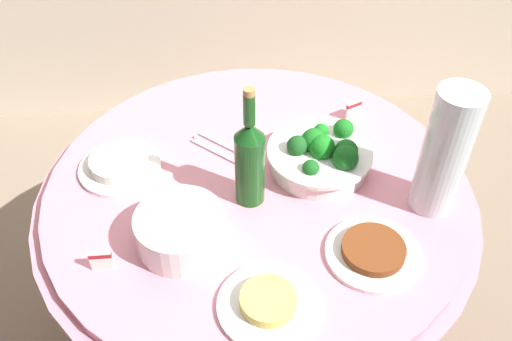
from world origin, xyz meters
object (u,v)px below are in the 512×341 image
object	(u,v)px
food_plate_rice	(120,165)
food_plate_noodles	(268,304)
decorative_fruit_vase	(443,159)
label_placard_mid	(353,109)
food_plate_stir_fry	(373,252)
label_placard_front	(101,260)
wine_bottle	(250,160)
plate_stack	(181,230)
broccoli_bowl	(321,155)
serving_tongs	(215,147)

from	to	relation	value
food_plate_rice	food_plate_noodles	size ratio (longest dim) A/B	1.00
decorative_fruit_vase	label_placard_mid	distance (m)	0.40
decorative_fruit_vase	food_plate_rice	bearing A→B (deg)	166.30
food_plate_stir_fry	label_placard_front	world-z (taller)	label_placard_front
label_placard_mid	food_plate_stir_fry	bearing A→B (deg)	-97.12
wine_bottle	label_placard_front	distance (m)	0.41
plate_stack	food_plate_rice	world-z (taller)	plate_stack
decorative_fruit_vase	food_plate_noodles	xyz separation A→B (m)	(-0.44, -0.27, -0.14)
food_plate_rice	broccoli_bowl	bearing A→B (deg)	-4.17
serving_tongs	plate_stack	bearing A→B (deg)	-104.75
serving_tongs	label_placard_mid	size ratio (longest dim) A/B	2.72
label_placard_front	food_plate_stir_fry	bearing A→B (deg)	-1.59
plate_stack	food_plate_rice	bearing A→B (deg)	122.07
food_plate_rice	label_placard_mid	distance (m)	0.69
decorative_fruit_vase	label_placard_front	distance (m)	0.82
broccoli_bowl	decorative_fruit_vase	size ratio (longest dim) A/B	0.82
food_plate_stir_fry	label_placard_mid	bearing A→B (deg)	82.88
wine_bottle	label_placard_front	size ratio (longest dim) A/B	6.11
wine_bottle	food_plate_rice	xyz separation A→B (m)	(-0.34, 0.13, -0.11)
food_plate_rice	label_placard_front	world-z (taller)	label_placard_front
label_placard_mid	serving_tongs	bearing A→B (deg)	-165.79
broccoli_bowl	plate_stack	world-z (taller)	broccoli_bowl
label_placard_mid	decorative_fruit_vase	bearing A→B (deg)	-71.75
decorative_fruit_vase	label_placard_front	world-z (taller)	decorative_fruit_vase
plate_stack	label_placard_mid	size ratio (longest dim) A/B	3.82
plate_stack	label_placard_mid	distance (m)	0.67
wine_bottle	food_plate_rice	distance (m)	0.38
broccoli_bowl	wine_bottle	bearing A→B (deg)	-153.94
broccoli_bowl	food_plate_noodles	bearing A→B (deg)	-113.46
plate_stack	serving_tongs	size ratio (longest dim) A/B	1.41
food_plate_stir_fry	label_placard_mid	distance (m)	0.52
food_plate_rice	plate_stack	bearing A→B (deg)	-57.93
serving_tongs	label_placard_front	bearing A→B (deg)	-123.98
decorative_fruit_vase	label_placard_mid	size ratio (longest dim) A/B	6.18
food_plate_stir_fry	food_plate_noodles	world-z (taller)	food_plate_noodles
broccoli_bowl	label_placard_front	world-z (taller)	broccoli_bowl
plate_stack	wine_bottle	distance (m)	0.23
broccoli_bowl	plate_stack	distance (m)	0.43
serving_tongs	label_placard_front	size ratio (longest dim) A/B	2.72
food_plate_stir_fry	label_placard_front	size ratio (longest dim) A/B	4.00
broccoli_bowl	food_plate_rice	bearing A→B (deg)	175.83
label_placard_mid	broccoli_bowl	bearing A→B (deg)	-122.68
broccoli_bowl	food_plate_stir_fry	world-z (taller)	broccoli_bowl
plate_stack	food_plate_rice	xyz separation A→B (m)	(-0.17, 0.27, -0.03)
label_placard_front	serving_tongs	bearing A→B (deg)	56.02
broccoli_bowl	food_plate_stir_fry	bearing A→B (deg)	-77.01
food_plate_noodles	label_placard_mid	distance (m)	0.71
decorative_fruit_vase	serving_tongs	xyz separation A→B (m)	(-0.53, 0.26, -0.14)
food_plate_stir_fry	label_placard_front	bearing A→B (deg)	178.41
wine_bottle	serving_tongs	size ratio (longest dim) A/B	2.25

